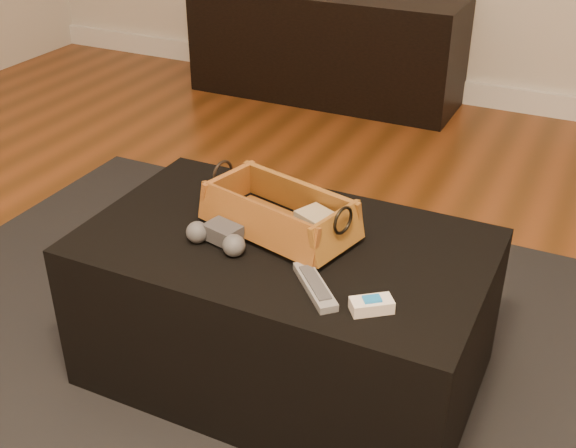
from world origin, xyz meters
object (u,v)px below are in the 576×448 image
at_px(wicker_basket, 279,215).
at_px(ottoman, 284,309).
at_px(tv_remote, 270,222).
at_px(game_controller, 218,236).
at_px(silver_remote, 315,286).
at_px(media_cabinet, 326,45).
at_px(cream_gadget, 372,305).

bearing_deg(wicker_basket, ottoman, -48.09).
height_order(tv_remote, wicker_basket, wicker_basket).
bearing_deg(game_controller, silver_remote, -13.13).
distance_m(ottoman, tv_remote, 0.24).
distance_m(tv_remote, silver_remote, 0.28).
distance_m(media_cabinet, wicker_basket, 2.22).
relative_size(media_cabinet, tv_remote, 6.91).
distance_m(wicker_basket, silver_remote, 0.27).
height_order(tv_remote, silver_remote, tv_remote).
bearing_deg(game_controller, wicker_basket, 51.77).
distance_m(ottoman, wicker_basket, 0.26).
xyz_separation_m(wicker_basket, game_controller, (-0.10, -0.13, -0.02)).
bearing_deg(game_controller, tv_remote, 56.60).
bearing_deg(tv_remote, game_controller, -114.96).
bearing_deg(game_controller, cream_gadget, -11.42).
height_order(silver_remote, cream_gadget, cream_gadget).
bearing_deg(silver_remote, tv_remote, 138.09).
distance_m(ottoman, game_controller, 0.29).
relative_size(media_cabinet, wicker_basket, 3.33).
distance_m(game_controller, silver_remote, 0.29).
height_order(media_cabinet, cream_gadget, media_cabinet).
xyz_separation_m(tv_remote, silver_remote, (0.21, -0.19, -0.01)).
bearing_deg(wicker_basket, game_controller, -128.23).
xyz_separation_m(tv_remote, cream_gadget, (0.35, -0.20, -0.01)).
bearing_deg(silver_remote, game_controller, 166.87).
bearing_deg(silver_remote, media_cabinet, 112.56).
relative_size(ottoman, cream_gadget, 10.17).
bearing_deg(tv_remote, wicker_basket, 30.87).
distance_m(media_cabinet, tv_remote, 2.22).
bearing_deg(silver_remote, ottoman, 133.66).
bearing_deg(game_controller, ottoman, 36.30).
bearing_deg(tv_remote, silver_remote, -33.47).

